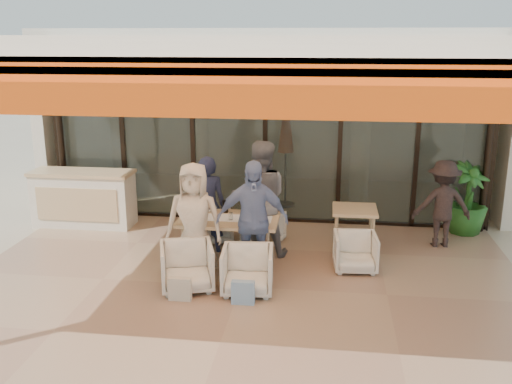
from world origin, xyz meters
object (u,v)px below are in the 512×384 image
(diner_grey, at_px, (260,199))
(host_counter, at_px, (84,198))
(side_table, at_px, (354,215))
(chair_far_left, at_px, (214,225))
(potted_palm, at_px, (467,199))
(diner_cream, at_px, (194,220))
(chair_near_right, at_px, (247,268))
(diner_navy, at_px, (208,205))
(dining_table, at_px, (228,222))
(standing_woman, at_px, (442,204))
(side_chair, at_px, (355,250))
(chair_near_left, at_px, (187,265))
(diner_periwinkle, at_px, (252,220))
(chair_far_right, at_px, (264,227))

(diner_grey, bearing_deg, host_counter, -24.94)
(side_table, bearing_deg, chair_far_left, 175.12)
(potted_palm, bearing_deg, diner_cream, -151.18)
(chair_far_left, xyz_separation_m, chair_near_right, (0.84, -1.90, 0.04))
(diner_navy, xyz_separation_m, potted_palm, (4.31, 1.47, -0.16))
(dining_table, bearing_deg, standing_woman, 19.66)
(chair_far_left, relative_size, side_chair, 0.96)
(chair_near_left, bearing_deg, diner_periwinkle, 13.36)
(diner_periwinkle, relative_size, side_table, 2.34)
(diner_navy, height_order, diner_grey, diner_grey)
(chair_near_right, bearing_deg, host_counter, 140.07)
(chair_near_right, distance_m, side_chair, 1.76)
(host_counter, height_order, chair_far_right, host_counter)
(chair_near_right, relative_size, standing_woman, 0.48)
(standing_woman, bearing_deg, diner_navy, 6.46)
(chair_far_left, height_order, diner_periwinkle, diner_periwinkle)
(chair_near_left, distance_m, diner_periwinkle, 1.10)
(diner_grey, bearing_deg, diner_cream, 38.65)
(diner_grey, bearing_deg, potted_palm, -165.35)
(diner_grey, bearing_deg, dining_table, 37.88)
(chair_far_left, bearing_deg, chair_near_right, 97.70)
(chair_near_right, distance_m, diner_periwinkle, 0.72)
(chair_near_right, xyz_separation_m, standing_woman, (2.92, 2.15, 0.38))
(chair_near_left, xyz_separation_m, side_table, (2.32, 1.70, 0.28))
(diner_navy, height_order, diner_periwinkle, diner_periwinkle)
(diner_periwinkle, bearing_deg, dining_table, 123.52)
(chair_far_left, relative_size, diner_periwinkle, 0.35)
(chair_far_right, distance_m, chair_near_left, 2.08)
(diner_periwinkle, xyz_separation_m, side_table, (1.48, 1.20, -0.23))
(diner_cream, height_order, potted_palm, diner_cream)
(chair_near_right, bearing_deg, chair_far_left, 109.45)
(diner_grey, distance_m, standing_woman, 3.02)
(potted_palm, bearing_deg, diner_periwinkle, -145.64)
(chair_near_left, bearing_deg, dining_table, 49.17)
(diner_grey, distance_m, side_table, 1.54)
(diner_navy, bearing_deg, diner_grey, 169.57)
(chair_near_left, xyz_separation_m, diner_grey, (0.84, 1.40, 0.57))
(chair_far_left, distance_m, potted_palm, 4.43)
(diner_periwinkle, height_order, side_chair, diner_periwinkle)
(diner_periwinkle, bearing_deg, chair_far_left, 111.45)
(chair_far_right, xyz_separation_m, potted_palm, (3.47, 0.97, 0.34))
(host_counter, xyz_separation_m, chair_near_right, (3.37, -2.40, -0.18))
(dining_table, distance_m, chair_far_right, 1.10)
(chair_far_right, height_order, diner_periwinkle, diner_periwinkle)
(diner_navy, height_order, side_table, diner_navy)
(host_counter, relative_size, chair_near_right, 2.64)
(side_table, relative_size, side_chair, 1.17)
(dining_table, xyz_separation_m, chair_near_left, (-0.41, -0.96, -0.32))
(chair_far_right, bearing_deg, diner_cream, 77.44)
(chair_far_right, relative_size, diner_periwinkle, 0.35)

